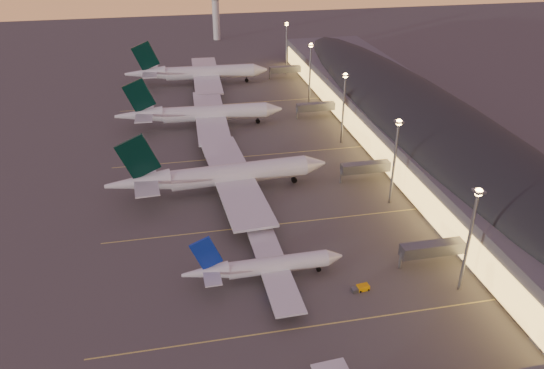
# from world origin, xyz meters

# --- Properties ---
(ground) EXTENTS (700.00, 700.00, 0.00)m
(ground) POSITION_xyz_m (0.00, 0.00, 0.00)
(ground) COLOR #454240
(airliner_narrow_north) EXTENTS (37.66, 33.53, 13.50)m
(airliner_narrow_north) POSITION_xyz_m (-6.40, 12.48, 3.49)
(airliner_narrow_north) COLOR silver
(airliner_narrow_north) RESTS_ON ground
(airliner_wide_near) EXTENTS (66.51, 60.66, 21.28)m
(airliner_wide_near) POSITION_xyz_m (-11.28, 56.44, 5.48)
(airliner_wide_near) COLOR silver
(airliner_wide_near) RESTS_ON ground
(airliner_wide_mid) EXTENTS (64.25, 58.44, 20.58)m
(airliner_wide_mid) POSITION_xyz_m (-12.66, 110.87, 5.30)
(airliner_wide_mid) COLOR silver
(airliner_wide_mid) RESTS_ON ground
(airliner_wide_far) EXTENTS (67.69, 61.61, 21.68)m
(airliner_wide_far) POSITION_xyz_m (-9.39, 166.34, 5.58)
(airliner_wide_far) COLOR silver
(airliner_wide_far) RESTS_ON ground
(terminal_building) EXTENTS (56.35, 255.00, 17.46)m
(terminal_building) POSITION_xyz_m (61.84, 72.47, 8.78)
(terminal_building) COLOR #525258
(terminal_building) RESTS_ON ground
(light_masts) EXTENTS (2.20, 217.20, 25.90)m
(light_masts) POSITION_xyz_m (36.00, 65.00, 17.55)
(light_masts) COLOR slate
(light_masts) RESTS_ON ground
(radar_tower) EXTENTS (9.00, 9.00, 32.50)m
(radar_tower) POSITION_xyz_m (10.00, 260.00, 21.87)
(radar_tower) COLOR silver
(radar_tower) RESTS_ON ground
(lane_markings) EXTENTS (90.00, 180.36, 0.00)m
(lane_markings) POSITION_xyz_m (0.00, 40.00, 0.01)
(lane_markings) COLOR #D8C659
(lane_markings) RESTS_ON ground
(baggage_tug_c) EXTENTS (4.24, 2.13, 1.21)m
(baggage_tug_c) POSITION_xyz_m (14.09, 4.04, 0.55)
(baggage_tug_c) COLOR #EC9B02
(baggage_tug_c) RESTS_ON ground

